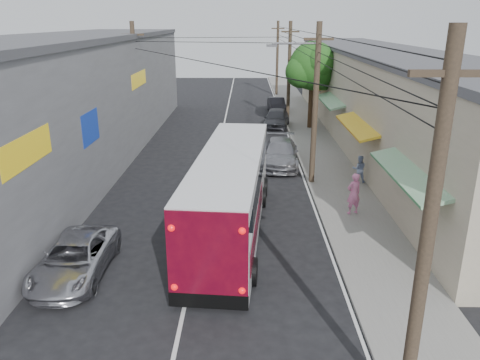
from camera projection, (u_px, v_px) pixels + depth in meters
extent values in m
plane|color=black|center=(175.00, 350.00, 12.03)|extent=(120.00, 120.00, 0.00)
cube|color=slate|center=(317.00, 148.00, 30.85)|extent=(3.00, 80.00, 0.12)
cube|color=#B9AB93|center=(381.00, 98.00, 31.74)|extent=(6.00, 40.00, 6.00)
cube|color=#4C4C51|center=(386.00, 51.00, 30.73)|extent=(6.20, 40.00, 0.30)
cube|color=#1C7E37|center=(411.00, 172.00, 16.67)|extent=(1.39, 6.00, 0.46)
cube|color=orange|center=(360.00, 125.00, 24.24)|extent=(1.39, 6.00, 0.46)
cube|color=#1C7E37|center=(333.00, 100.00, 31.81)|extent=(1.39, 6.00, 0.46)
cube|color=orange|center=(316.00, 85.00, 39.38)|extent=(1.39, 6.00, 0.46)
cube|color=#1C7E37|center=(305.00, 74.00, 46.95)|extent=(1.39, 6.00, 0.46)
cube|color=gray|center=(75.00, 100.00, 28.04)|extent=(7.00, 36.00, 7.00)
cube|color=#4C4C51|center=(68.00, 37.00, 26.87)|extent=(7.20, 36.00, 0.30)
cube|color=yellow|center=(26.00, 150.00, 14.52)|extent=(0.12, 3.50, 1.00)
cube|color=#1433A5|center=(89.00, 127.00, 20.39)|extent=(0.12, 2.20, 1.40)
cube|color=yellow|center=(138.00, 79.00, 29.56)|extent=(0.12, 4.00, 0.90)
cylinder|color=#473828|center=(426.00, 247.00, 8.78)|extent=(0.28, 0.28, 8.00)
cube|color=#473828|center=(451.00, 73.00, 7.74)|extent=(1.40, 0.12, 0.12)
cylinder|color=#473828|center=(315.00, 107.00, 22.97)|extent=(0.28, 0.28, 8.00)
cube|color=#473828|center=(319.00, 39.00, 21.93)|extent=(1.40, 0.12, 0.12)
cylinder|color=#473828|center=(289.00, 74.00, 37.16)|extent=(0.28, 0.28, 8.00)
cube|color=#473828|center=(290.00, 32.00, 36.12)|extent=(1.40, 0.12, 0.12)
cylinder|color=#473828|center=(277.00, 59.00, 51.35)|extent=(0.28, 0.28, 8.00)
cube|color=#473828|center=(278.00, 28.00, 50.31)|extent=(1.40, 0.12, 0.12)
cylinder|color=#473828|center=(136.00, 87.00, 29.72)|extent=(0.28, 0.28, 8.00)
cube|color=#473828|center=(133.00, 35.00, 28.69)|extent=(1.40, 0.12, 0.12)
cylinder|color=#59595E|center=(295.00, 43.00, 22.01)|extent=(2.20, 0.10, 0.10)
cube|color=#59595E|center=(272.00, 46.00, 22.06)|extent=(0.50, 0.18, 0.12)
cylinder|color=#3F2B19|center=(311.00, 103.00, 35.90)|extent=(0.44, 0.44, 4.00)
sphere|color=#1E4712|center=(313.00, 66.00, 34.99)|extent=(3.60, 3.60, 3.60)
sphere|color=#1E4712|center=(325.00, 73.00, 35.74)|extent=(2.60, 2.60, 2.60)
sphere|color=#1E4712|center=(301.00, 72.00, 34.75)|extent=(2.40, 2.40, 2.40)
sphere|color=#1E4712|center=(321.00, 61.00, 33.91)|extent=(2.20, 2.20, 2.20)
sphere|color=#1E4712|center=(308.00, 62.00, 35.78)|extent=(2.00, 2.00, 2.00)
cube|color=silver|center=(230.00, 207.00, 18.42)|extent=(3.21, 11.23, 1.75)
cube|color=black|center=(232.00, 172.00, 18.44)|extent=(3.07, 9.39, 0.92)
cube|color=silver|center=(230.00, 160.00, 17.79)|extent=(3.21, 11.23, 0.46)
cube|color=maroon|center=(207.00, 256.00, 12.93)|extent=(2.29, 0.26, 2.68)
cube|color=black|center=(208.00, 301.00, 13.40)|extent=(2.31, 0.28, 0.46)
sphere|color=red|center=(174.00, 287.00, 13.32)|extent=(0.20, 0.20, 0.20)
sphere|color=red|center=(242.00, 290.00, 13.15)|extent=(0.20, 0.20, 0.20)
sphere|color=red|center=(171.00, 228.00, 12.72)|extent=(0.20, 0.20, 0.20)
sphere|color=red|center=(242.00, 231.00, 12.55)|extent=(0.20, 0.20, 0.20)
cylinder|color=black|center=(181.00, 268.00, 15.07)|extent=(0.35, 0.94, 0.92)
cylinder|color=black|center=(253.00, 272.00, 14.86)|extent=(0.35, 0.94, 0.92)
cylinder|color=black|center=(212.00, 195.00, 21.33)|extent=(0.35, 0.94, 0.92)
cylinder|color=black|center=(263.00, 197.00, 21.12)|extent=(0.35, 0.94, 0.92)
cylinder|color=black|center=(217.00, 185.00, 22.63)|extent=(0.35, 0.94, 0.92)
cylinder|color=black|center=(264.00, 187.00, 22.42)|extent=(0.35, 0.94, 0.92)
imported|color=silver|center=(75.00, 258.00, 15.35)|extent=(2.08, 4.49, 1.25)
imported|color=gray|center=(280.00, 153.00, 27.15)|extent=(2.39, 5.14, 1.45)
imported|color=#2A2B30|center=(276.00, 119.00, 36.33)|extent=(2.43, 4.78, 1.56)
imported|color=black|center=(277.00, 105.00, 42.89)|extent=(1.64, 4.06, 1.31)
imported|color=pink|center=(354.00, 194.00, 19.93)|extent=(0.78, 0.65, 1.82)
imported|color=#92A7D4|center=(359.00, 169.00, 23.89)|extent=(0.74, 0.60, 1.42)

